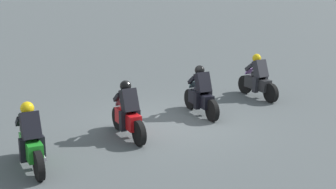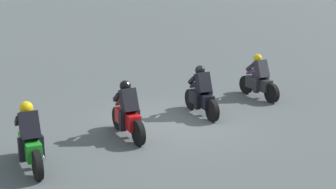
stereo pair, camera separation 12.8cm
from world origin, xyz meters
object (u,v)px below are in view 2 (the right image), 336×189
at_px(rider_lane_b, 201,95).
at_px(rider_lane_c, 128,114).
at_px(rider_lane_a, 259,80).
at_px(rider_lane_d, 30,141).

bearing_deg(rider_lane_b, rider_lane_c, 110.07).
distance_m(rider_lane_a, rider_lane_c, 5.73).
relative_size(rider_lane_a, rider_lane_b, 1.00).
distance_m(rider_lane_a, rider_lane_d, 8.57).
xyz_separation_m(rider_lane_a, rider_lane_b, (-1.20, 2.62, 0.00)).
height_order(rider_lane_b, rider_lane_c, same).
xyz_separation_m(rider_lane_b, rider_lane_d, (-2.49, 5.12, 0.00)).
xyz_separation_m(rider_lane_a, rider_lane_d, (-3.69, 7.74, 0.00)).
height_order(rider_lane_a, rider_lane_d, same).
bearing_deg(rider_lane_c, rider_lane_a, -73.28).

